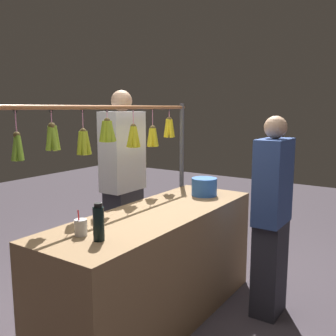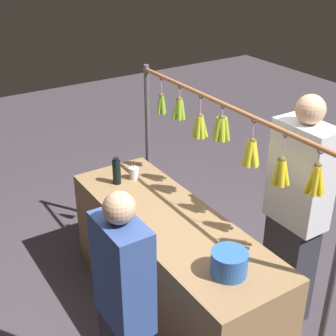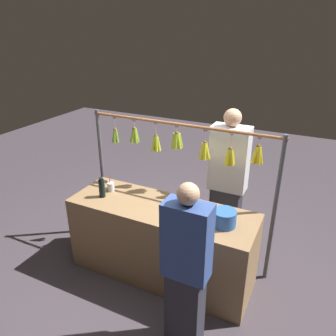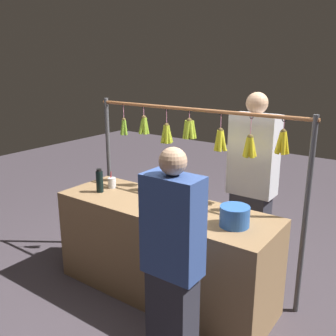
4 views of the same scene
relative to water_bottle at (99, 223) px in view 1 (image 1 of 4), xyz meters
The scene contains 8 objects.
ground_plane 1.19m from the water_bottle, behind, with size 12.00×12.00×0.00m, color #423A41.
market_counter 0.87m from the water_bottle, behind, with size 1.99×0.66×0.86m, color olive.
display_rack 0.93m from the water_bottle, 144.12° to the right, with size 2.20×0.13×1.67m.
water_bottle is the anchor object (origin of this frame).
blue_bucket 1.37m from the water_bottle, behind, with size 0.22×0.22×0.16m, color #2C5DAF.
drink_cup 0.17m from the water_bottle, 91.76° to the right, with size 0.08×0.08×0.16m.
vendor_person 1.43m from the water_bottle, 145.16° to the right, with size 0.43×0.23×1.79m.
customer_person 1.41m from the water_bottle, 154.26° to the left, with size 0.37×0.20×1.57m.
Camera 1 is at (2.23, 1.61, 1.63)m, focal length 40.67 mm.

